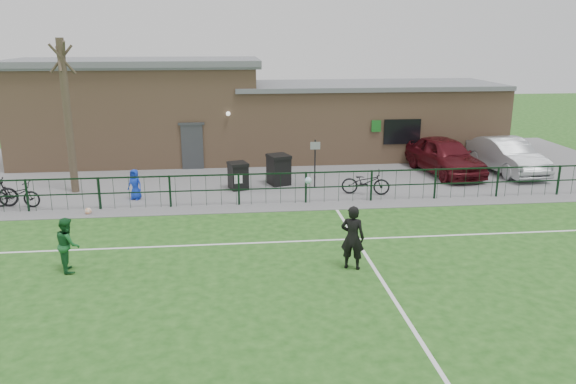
{
  "coord_description": "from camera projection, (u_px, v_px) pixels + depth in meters",
  "views": [
    {
      "loc": [
        -1.85,
        -12.01,
        6.14
      ],
      "look_at": [
        0.0,
        5.0,
        1.3
      ],
      "focal_mm": 35.0,
      "sensor_mm": 36.0,
      "label": 1
    }
  ],
  "objects": [
    {
      "name": "bicycle_c",
      "position": [
        15.0,
        194.0,
        20.41
      ],
      "size": [
        1.9,
        0.89,
        0.96
      ],
      "primitive_type": "imported",
      "rotation": [
        0.0,
        0.0,
        1.43
      ],
      "color": "black",
      "rests_on": "paving_strip"
    },
    {
      "name": "wheelie_bin_right",
      "position": [
        279.0,
        170.0,
        23.52
      ],
      "size": [
        1.02,
        1.08,
        1.18
      ],
      "primitive_type": "cube",
      "rotation": [
        0.0,
        0.0,
        0.32
      ],
      "color": "black",
      "rests_on": "paving_strip"
    },
    {
      "name": "sign_post",
      "position": [
        315.0,
        164.0,
        22.87
      ],
      "size": [
        0.08,
        0.08,
        2.0
      ],
      "primitive_type": "cylinder",
      "rotation": [
        0.0,
        0.0,
        -0.43
      ],
      "color": "black",
      "rests_on": "paving_strip"
    },
    {
      "name": "spectator_child",
      "position": [
        135.0,
        184.0,
        21.35
      ],
      "size": [
        0.68,
        0.58,
        1.18
      ],
      "primitive_type": "imported",
      "rotation": [
        0.0,
        0.0,
        -0.43
      ],
      "color": "#1334BB",
      "rests_on": "paving_strip"
    },
    {
      "name": "ground",
      "position": [
        311.0,
        301.0,
        13.35
      ],
      "size": [
        90.0,
        90.0,
        0.0
      ],
      "primitive_type": "plane",
      "color": "#1F5017",
      "rests_on": "ground"
    },
    {
      "name": "bare_tree",
      "position": [
        68.0,
        118.0,
        21.74
      ],
      "size": [
        0.3,
        0.3,
        6.0
      ],
      "primitive_type": "cylinder",
      "color": "#403327",
      "rests_on": "ground"
    },
    {
      "name": "car_maroon",
      "position": [
        445.0,
        156.0,
        25.27
      ],
      "size": [
        2.6,
        5.07,
        1.65
      ],
      "primitive_type": "imported",
      "rotation": [
        0.0,
        0.0,
        0.14
      ],
      "color": "#480C13",
      "rests_on": "paving_strip"
    },
    {
      "name": "ball_ground",
      "position": [
        88.0,
        211.0,
        19.74
      ],
      "size": [
        0.24,
        0.24,
        0.24
      ],
      "primitive_type": "sphere",
      "color": "white",
      "rests_on": "ground"
    },
    {
      "name": "perimeter_fence",
      "position": [
        279.0,
        188.0,
        20.84
      ],
      "size": [
        28.0,
        0.1,
        1.2
      ],
      "primitive_type": "cube",
      "color": "black",
      "rests_on": "ground"
    },
    {
      "name": "pitch_line_mid",
      "position": [
        292.0,
        241.0,
        17.17
      ],
      "size": [
        28.0,
        0.1,
        0.01
      ],
      "primitive_type": "cube",
      "color": "white",
      "rests_on": "ground"
    },
    {
      "name": "bicycle_e",
      "position": [
        366.0,
        182.0,
        22.05
      ],
      "size": [
        1.98,
        1.09,
        0.99
      ],
      "primitive_type": "imported",
      "rotation": [
        0.0,
        0.0,
        1.33
      ],
      "color": "black",
      "rests_on": "paving_strip"
    },
    {
      "name": "goalkeeper_kick",
      "position": [
        351.0,
        236.0,
        15.06
      ],
      "size": [
        1.25,
        3.54,
        1.79
      ],
      "color": "black",
      "rests_on": "ground"
    },
    {
      "name": "pitch_line_touch",
      "position": [
        280.0,
        205.0,
        20.81
      ],
      "size": [
        28.0,
        0.1,
        0.01
      ],
      "primitive_type": "cube",
      "color": "white",
      "rests_on": "ground"
    },
    {
      "name": "pitch_line_perp",
      "position": [
        393.0,
        297.0,
        13.56
      ],
      "size": [
        0.1,
        16.0,
        0.01
      ],
      "primitive_type": "cube",
      "color": "white",
      "rests_on": "ground"
    },
    {
      "name": "clubhouse",
      "position": [
        246.0,
        114.0,
        28.43
      ],
      "size": [
        24.25,
        5.4,
        4.96
      ],
      "color": "#A37C5B",
      "rests_on": "ground"
    },
    {
      "name": "wheelie_bin_left",
      "position": [
        238.0,
        177.0,
        22.81
      ],
      "size": [
        0.86,
        0.92,
        1.02
      ],
      "primitive_type": "cube",
      "rotation": [
        0.0,
        0.0,
        0.29
      ],
      "color": "black",
      "rests_on": "paving_strip"
    },
    {
      "name": "paving_strip",
      "position": [
        268.0,
        169.0,
        26.26
      ],
      "size": [
        34.0,
        13.0,
        0.02
      ],
      "primitive_type": "cube",
      "color": "slate",
      "rests_on": "ground"
    },
    {
      "name": "outfield_player",
      "position": [
        68.0,
        244.0,
        14.91
      ],
      "size": [
        0.77,
        0.87,
        1.48
      ],
      "primitive_type": "imported",
      "rotation": [
        0.0,
        0.0,
        1.91
      ],
      "color": "#1A5B29",
      "rests_on": "ground"
    },
    {
      "name": "car_silver",
      "position": [
        507.0,
        156.0,
        25.51
      ],
      "size": [
        2.06,
        4.83,
        1.55
      ],
      "primitive_type": "imported",
      "rotation": [
        0.0,
        0.0,
        0.09
      ],
      "color": "#9FA2A6",
      "rests_on": "paving_strip"
    }
  ]
}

